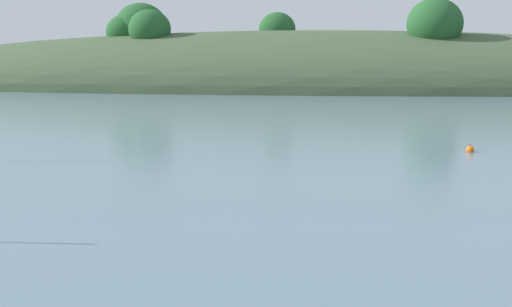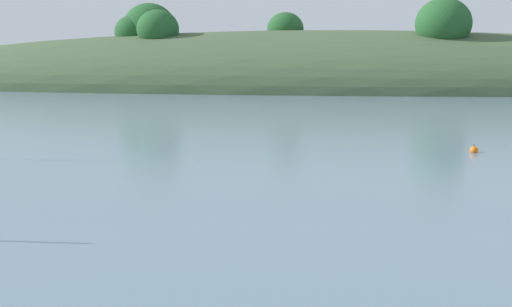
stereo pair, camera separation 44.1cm
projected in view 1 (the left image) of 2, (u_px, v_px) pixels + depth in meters
The scene contains 2 objects.
far_shoreline_hill at pixel (308, 87), 96.22m from camera, with size 150.00×36.00×21.14m.
mooring_buoy_outer at pixel (470, 150), 34.70m from camera, with size 0.44×0.44×0.54m.
Camera 1 is at (2.96, -6.06, 5.39)m, focal length 44.95 mm.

